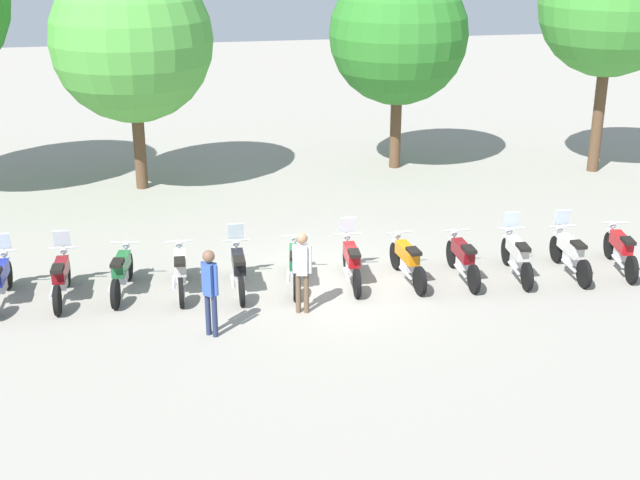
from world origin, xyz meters
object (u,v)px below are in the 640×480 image
at_px(motorcycle_4, 239,268).
at_px(motorcycle_0, 0,280).
at_px(motorcycle_3, 180,270).
at_px(motorcycle_6, 351,261).
at_px(tree_1, 132,41).
at_px(motorcycle_10, 570,252).
at_px(tree_2, 398,35).
at_px(motorcycle_8, 463,258).
at_px(tree_3, 611,5).
at_px(person_0, 302,266).
at_px(motorcycle_2, 122,271).
at_px(motorcycle_11, 621,249).
at_px(person_1, 210,286).
at_px(motorcycle_7, 407,260).
at_px(motorcycle_9, 517,255).
at_px(motorcycle_1, 61,276).
at_px(motorcycle_5, 295,264).

bearing_deg(motorcycle_4, motorcycle_0, 87.99).
distance_m(motorcycle_3, motorcycle_6, 3.82).
distance_m(motorcycle_3, tree_1, 9.02).
height_order(motorcycle_3, motorcycle_10, motorcycle_10).
xyz_separation_m(motorcycle_0, tree_2, (11.11, 8.77, 3.77)).
bearing_deg(motorcycle_8, tree_3, -41.89).
bearing_deg(person_0, motorcycle_8, -60.48).
xyz_separation_m(motorcycle_6, person_0, (-1.35, -1.37, 0.54)).
height_order(motorcycle_2, motorcycle_11, same).
xyz_separation_m(motorcycle_6, person_1, (-3.29, -2.10, 0.56)).
height_order(motorcycle_7, tree_1, tree_1).
bearing_deg(tree_3, motorcycle_2, -154.23).
relative_size(motorcycle_0, tree_3, 0.29).
bearing_deg(tree_2, motorcycle_7, -103.50).
distance_m(motorcycle_9, person_0, 5.30).
bearing_deg(motorcycle_1, motorcycle_3, -89.83).
bearing_deg(motorcycle_10, person_0, 100.76).
bearing_deg(motorcycle_2, tree_2, -35.52).
relative_size(motorcycle_2, motorcycle_6, 0.99).
relative_size(motorcycle_9, person_0, 1.23).
height_order(motorcycle_5, motorcycle_9, motorcycle_9).
bearing_deg(motorcycle_1, person_0, -106.25).
distance_m(motorcycle_2, motorcycle_11, 11.46).
bearing_deg(motorcycle_5, tree_2, -18.96).
xyz_separation_m(motorcycle_11, tree_1, (-11.05, 8.68, 3.91)).
bearing_deg(person_1, motorcycle_5, 0.78).
bearing_deg(person_1, motorcycle_11, -36.40).
xyz_separation_m(motorcycle_2, motorcycle_5, (3.81, -0.29, 0.00)).
distance_m(motorcycle_5, motorcycle_6, 1.27).
distance_m(motorcycle_8, tree_2, 10.14).
bearing_deg(motorcycle_1, motorcycle_6, -90.49).
height_order(motorcycle_0, motorcycle_11, motorcycle_0).
bearing_deg(motorcycle_0, motorcycle_5, -90.48).
bearing_deg(person_0, motorcycle_9, -65.04).
relative_size(person_1, tree_2, 0.28).
distance_m(motorcycle_5, motorcycle_7, 2.54).
xyz_separation_m(motorcycle_0, motorcycle_9, (11.44, -0.66, 0.00)).
distance_m(motorcycle_0, motorcycle_9, 11.46).
bearing_deg(motorcycle_4, person_0, -138.42).
distance_m(motorcycle_10, motorcycle_11, 1.27).
distance_m(motorcycle_10, person_0, 6.53).
relative_size(motorcycle_0, motorcycle_4, 1.00).
relative_size(motorcycle_8, tree_1, 0.32).
height_order(motorcycle_6, person_1, person_1).
distance_m(motorcycle_4, motorcycle_10, 7.64).
height_order(motorcycle_0, motorcycle_9, same).
bearing_deg(motorcycle_4, motorcycle_1, 87.72).
bearing_deg(tree_3, motorcycle_0, -157.53).
distance_m(motorcycle_3, tree_2, 12.12).
xyz_separation_m(motorcycle_1, tree_1, (1.66, 8.00, 3.90)).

